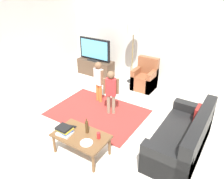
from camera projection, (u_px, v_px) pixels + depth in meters
name	position (u px, v px, depth m)	size (l,w,h in m)	color
ground	(97.00, 126.00, 5.01)	(7.80, 7.80, 0.00)	beige
wall_back	(156.00, 36.00, 6.64)	(6.00, 0.12, 2.70)	silver
wall_left	(1.00, 45.00, 5.82)	(0.12, 6.00, 2.70)	silver
area_rug	(98.00, 112.00, 5.50)	(2.20, 1.60, 0.01)	#9E2D28
tv_stand	(96.00, 67.00, 7.44)	(1.20, 0.44, 0.50)	#4C3828
tv	(95.00, 50.00, 7.14)	(1.10, 0.28, 0.71)	black
couch	(184.00, 139.00, 4.18)	(0.80, 1.80, 0.86)	black
armchair	(145.00, 79.00, 6.53)	(0.60, 0.60, 0.90)	brown
floor_lamp	(133.00, 31.00, 6.36)	(0.36, 0.36, 1.78)	#262626
child_near_tv	(99.00, 78.00, 5.70)	(0.35, 0.19, 1.08)	orange
child_center	(111.00, 89.00, 5.18)	(0.33, 0.22, 1.09)	gray
coffee_table	(81.00, 137.00, 4.10)	(1.00, 0.60, 0.42)	brown
book_stack	(64.00, 130.00, 4.09)	(0.30, 0.25, 0.14)	white
bottle	(87.00, 127.00, 4.09)	(0.06, 0.06, 0.30)	#4C3319
tv_remote	(72.00, 126.00, 4.30)	(0.17, 0.05, 0.02)	black
soda_can	(99.00, 135.00, 3.98)	(0.07, 0.07, 0.12)	red
plate	(86.00, 143.00, 3.88)	(0.22, 0.22, 0.02)	white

